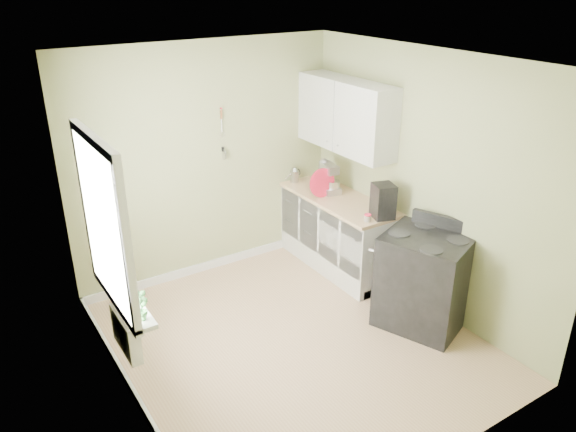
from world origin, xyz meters
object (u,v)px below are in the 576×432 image
kettle (294,175)px  coffee_maker (383,202)px  stand_mixer (329,179)px  stove (424,280)px

kettle → coffee_maker: coffee_maker is taller
stand_mixer → coffee_maker: bearing=-88.1°
stove → kettle: 2.21m
kettle → stand_mixer: bearing=-72.1°
stove → coffee_maker: bearing=85.6°
stove → stand_mixer: (0.02, 1.65, 0.57)m
stand_mixer → coffee_maker: size_ratio=1.03×
coffee_maker → kettle: bearing=97.7°
stove → kettle: bearing=93.6°
kettle → coffee_maker: size_ratio=0.51×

